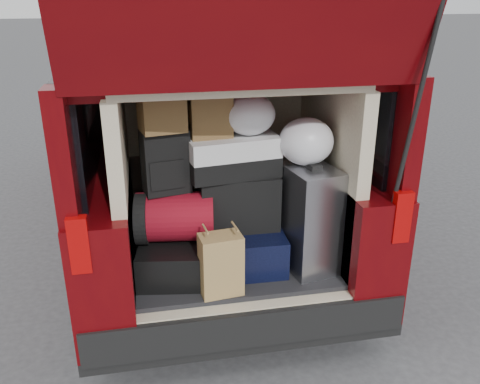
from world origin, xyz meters
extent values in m
plane|color=#363639|center=(0.00, 0.00, 0.00)|extent=(80.00, 80.00, 0.00)
cylinder|color=black|center=(-0.82, 0.40, 0.32)|extent=(0.24, 0.64, 0.64)
cylinder|color=black|center=(0.82, 0.40, 0.32)|extent=(0.24, 0.64, 0.64)
cylinder|color=black|center=(-0.82, 3.70, 0.32)|extent=(0.24, 0.64, 0.64)
cylinder|color=black|center=(0.82, 3.70, 0.32)|extent=(0.24, 0.64, 0.64)
cube|color=black|center=(0.00, 2.08, 0.26)|extent=(1.90, 4.85, 0.08)
cube|color=#4F0408|center=(-0.79, 2.08, 0.70)|extent=(0.33, 4.85, 0.80)
cube|color=#4F0408|center=(0.79, 2.08, 0.70)|extent=(0.33, 4.85, 0.80)
cube|color=#4F0408|center=(0.00, 2.08, 1.73)|extent=(1.82, 4.46, 0.10)
cube|color=black|center=(-0.88, 1.97, 1.44)|extent=(0.12, 4.25, 0.68)
cube|color=black|center=(0.88, 1.97, 1.44)|extent=(0.12, 4.25, 0.68)
cube|color=black|center=(0.00, -0.29, 0.40)|extent=(1.86, 0.16, 0.22)
cube|color=#990505|center=(-0.86, -0.33, 1.02)|extent=(0.10, 0.06, 0.30)
cube|color=#990505|center=(0.86, -0.33, 1.02)|extent=(0.10, 0.06, 0.30)
cube|color=black|center=(0.00, 0.28, 0.52)|extent=(1.24, 1.05, 0.06)
cube|color=beige|center=(-0.66, 0.28, 1.12)|extent=(0.08, 1.05, 1.15)
cube|color=beige|center=(0.66, 0.28, 1.12)|extent=(0.08, 1.05, 1.15)
cube|color=beige|center=(0.00, 0.83, 1.12)|extent=(1.34, 0.06, 1.15)
cube|color=beige|center=(0.00, 0.28, 1.73)|extent=(1.34, 1.05, 0.06)
cylinder|color=black|center=(0.84, -0.40, 1.65)|extent=(0.02, 0.90, 0.76)
cube|color=black|center=(0.00, 0.28, 0.28)|extent=(1.24, 1.05, 0.55)
cube|color=black|center=(-0.38, 0.13, 0.66)|extent=(0.48, 0.60, 0.22)
cube|color=black|center=(0.07, 0.16, 0.67)|extent=(0.47, 0.57, 0.24)
cube|color=silver|center=(0.44, 0.06, 0.88)|extent=(0.36, 0.49, 0.66)
cube|color=tan|center=(-0.13, -0.17, 0.73)|extent=(0.25, 0.18, 0.37)
cube|color=maroon|center=(-0.36, 0.14, 0.92)|extent=(0.49, 0.36, 0.30)
cube|color=black|center=(0.04, 0.20, 0.97)|extent=(0.48, 0.29, 0.35)
cube|color=black|center=(-0.39, 0.18, 1.26)|extent=(0.29, 0.21, 0.38)
cube|color=silver|center=(0.00, 0.19, 1.26)|extent=(0.58, 0.35, 0.24)
cube|color=brown|center=(-0.40, 0.15, 1.56)|extent=(0.28, 0.24, 0.22)
cube|color=brown|center=(-0.13, 0.23, 1.50)|extent=(0.26, 0.22, 0.24)
ellipsoid|color=white|center=(0.11, 0.21, 1.51)|extent=(0.34, 0.32, 0.25)
ellipsoid|color=white|center=(0.43, 0.10, 1.35)|extent=(0.36, 0.34, 0.28)
camera|label=1|loc=(-0.51, -2.67, 2.20)|focal=38.00mm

